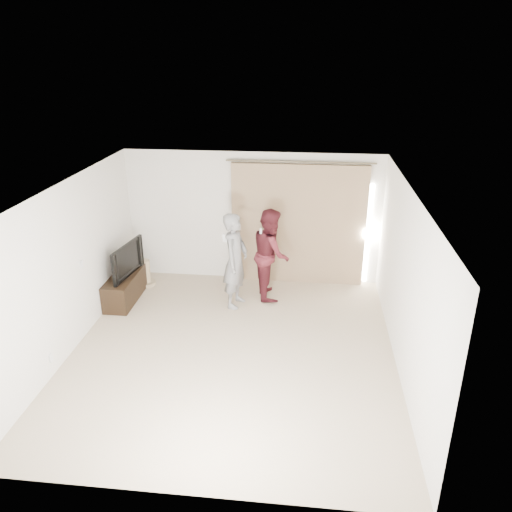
% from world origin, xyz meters
% --- Properties ---
extents(floor, '(5.50, 5.50, 0.00)m').
position_xyz_m(floor, '(0.00, 0.00, 0.00)').
color(floor, tan).
rests_on(floor, ground).
extents(wall_back, '(5.00, 0.04, 2.60)m').
position_xyz_m(wall_back, '(0.00, 2.75, 1.30)').
color(wall_back, white).
rests_on(wall_back, ground).
extents(wall_left, '(0.04, 5.50, 2.60)m').
position_xyz_m(wall_left, '(-2.50, -0.00, 1.30)').
color(wall_left, white).
rests_on(wall_left, ground).
extents(ceiling, '(5.00, 5.50, 0.01)m').
position_xyz_m(ceiling, '(0.00, 0.00, 2.60)').
color(ceiling, white).
rests_on(ceiling, wall_back).
extents(curtain, '(2.80, 0.11, 2.46)m').
position_xyz_m(curtain, '(0.91, 2.68, 1.20)').
color(curtain, tan).
rests_on(curtain, ground).
extents(tv_console, '(0.45, 1.31, 0.50)m').
position_xyz_m(tv_console, '(-2.27, 1.54, 0.25)').
color(tv_console, black).
rests_on(tv_console, ground).
extents(tv, '(0.30, 1.08, 0.62)m').
position_xyz_m(tv, '(-2.27, 1.54, 0.81)').
color(tv, black).
rests_on(tv, tv_console).
extents(scratching_post, '(0.39, 0.39, 0.53)m').
position_xyz_m(scratching_post, '(-2.10, 2.18, 0.21)').
color(scratching_post, tan).
rests_on(scratching_post, ground).
extents(person_man, '(0.55, 0.72, 1.76)m').
position_xyz_m(person_man, '(-0.17, 1.55, 0.88)').
color(person_man, slate).
rests_on(person_man, ground).
extents(person_woman, '(0.81, 0.95, 1.72)m').
position_xyz_m(person_woman, '(0.43, 2.00, 0.86)').
color(person_woman, '#501820').
rests_on(person_woman, ground).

